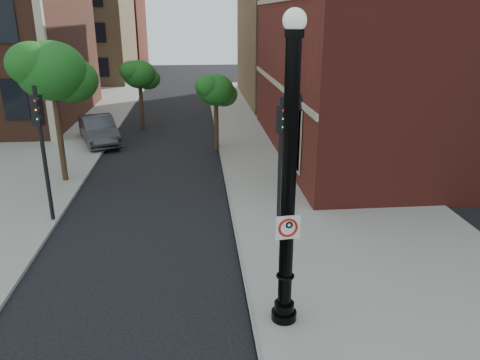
{
  "coord_description": "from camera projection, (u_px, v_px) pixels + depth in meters",
  "views": [
    {
      "loc": [
        0.9,
        -9.25,
        6.8
      ],
      "look_at": [
        1.96,
        2.0,
        2.8
      ],
      "focal_mm": 35.0,
      "sensor_mm": 36.0,
      "label": 1
    }
  ],
  "objects": [
    {
      "name": "bg_building_red",
      "position": [
        97.0,
        29.0,
        62.57
      ],
      "size": [
        12.0,
        12.0,
        10.0
      ],
      "primitive_type": "cube",
      "color": "maroon",
      "rests_on": "ground"
    },
    {
      "name": "bg_building_tan_b",
      "position": [
        379.0,
        12.0,
        38.1
      ],
      "size": [
        22.0,
        14.0,
        14.0
      ],
      "primitive_type": "cube",
      "color": "#9B7A54",
      "rests_on": "ground"
    },
    {
      "name": "lamppost",
      "position": [
        288.0,
        195.0,
        9.86
      ],
      "size": [
        0.59,
        0.59,
        6.93
      ],
      "color": "black",
      "rests_on": "ground"
    },
    {
      "name": "traffic_signal_right",
      "position": [
        281.0,
        140.0,
        15.34
      ],
      "size": [
        0.35,
        0.38,
        4.34
      ],
      "rotation": [
        0.0,
        0.0,
        -0.39
      ],
      "color": "black",
      "rests_on": "ground"
    },
    {
      "name": "utility_pole",
      "position": [
        292.0,
        144.0,
        17.13
      ],
      "size": [
        0.09,
        0.09,
        4.63
      ],
      "primitive_type": "cylinder",
      "color": "#999999",
      "rests_on": "ground"
    },
    {
      "name": "street_tree_a",
      "position": [
        53.0,
        72.0,
        18.59
      ],
      "size": [
        3.26,
        2.95,
        5.87
      ],
      "color": "#332414",
      "rests_on": "ground"
    },
    {
      "name": "street_tree_c",
      "position": [
        216.0,
        91.0,
        23.88
      ],
      "size": [
        2.2,
        1.99,
        3.97
      ],
      "color": "#332414",
      "rests_on": "ground"
    },
    {
      "name": "no_parking_sign",
      "position": [
        288.0,
        227.0,
        9.92
      ],
      "size": [
        0.54,
        0.09,
        0.54
      ],
      "rotation": [
        0.0,
        0.0,
        0.09
      ],
      "color": "white",
      "rests_on": "ground"
    },
    {
      "name": "sidewalk_right",
      "position": [
        314.0,
        175.0,
        20.76
      ],
      "size": [
        8.0,
        60.0,
        0.12
      ],
      "primitive_type": "cube",
      "color": "gray",
      "rests_on": "ground"
    },
    {
      "name": "parked_car",
      "position": [
        99.0,
        130.0,
        25.89
      ],
      "size": [
        3.09,
        4.94,
        1.54
      ],
      "primitive_type": "imported",
      "rotation": [
        0.0,
        0.0,
        0.34
      ],
      "color": "#2F2E34",
      "rests_on": "ground"
    },
    {
      "name": "curb_edge",
      "position": [
        225.0,
        178.0,
        20.41
      ],
      "size": [
        0.1,
        60.0,
        0.14
      ],
      "primitive_type": "cube",
      "color": "gray",
      "rests_on": "ground"
    },
    {
      "name": "street_tree_b",
      "position": [
        140.0,
        75.0,
        28.37
      ],
      "size": [
        2.36,
        2.13,
        4.25
      ],
      "color": "#332414",
      "rests_on": "ground"
    },
    {
      "name": "sidewalk_left",
      "position": [
        25.0,
        139.0,
        26.95
      ],
      "size": [
        10.0,
        50.0,
        0.12
      ],
      "primitive_type": "cube",
      "color": "gray",
      "rests_on": "ground"
    },
    {
      "name": "ground",
      "position": [
        164.0,
        324.0,
        10.87
      ],
      "size": [
        120.0,
        120.0,
        0.0
      ],
      "primitive_type": "plane",
      "color": "black",
      "rests_on": "ground"
    },
    {
      "name": "traffic_signal_left",
      "position": [
        41.0,
        133.0,
        15.17
      ],
      "size": [
        0.37,
        0.42,
        4.71
      ],
      "rotation": [
        0.0,
        0.0,
        -0.38
      ],
      "color": "black",
      "rests_on": "ground"
    },
    {
      "name": "bg_building_tan_a",
      "position": [
        70.0,
        23.0,
        49.1
      ],
      "size": [
        12.0,
        12.0,
        12.0
      ],
      "primitive_type": "cube",
      "color": "#9B7A54",
      "rests_on": "ground"
    }
  ]
}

